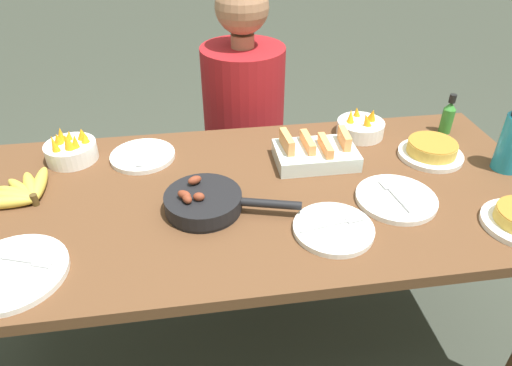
# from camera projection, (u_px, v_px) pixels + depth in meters

# --- Properties ---
(ground_plane) EXTENTS (14.00, 14.00, 0.00)m
(ground_plane) POSITION_uv_depth(u_px,v_px,m) (256.00, 340.00, 1.78)
(ground_plane) COLOR #383D33
(dining_table) EXTENTS (1.77, 0.82, 0.71)m
(dining_table) POSITION_uv_depth(u_px,v_px,m) (256.00, 215.00, 1.42)
(dining_table) COLOR brown
(dining_table) RESTS_ON ground_plane
(banana_bunch) EXTENTS (0.20, 0.20, 0.04)m
(banana_bunch) POSITION_uv_depth(u_px,v_px,m) (20.00, 193.00, 1.33)
(banana_bunch) COLOR gold
(banana_bunch) RESTS_ON dining_table
(melon_tray) EXTENTS (0.26, 0.17, 0.10)m
(melon_tray) POSITION_uv_depth(u_px,v_px,m) (315.00, 153.00, 1.49)
(melon_tray) COLOR silver
(melon_tray) RESTS_ON dining_table
(skillet) EXTENTS (0.38, 0.22, 0.08)m
(skillet) POSITION_uv_depth(u_px,v_px,m) (205.00, 202.00, 1.28)
(skillet) COLOR black
(skillet) RESTS_ON dining_table
(frittata_plate_center) EXTENTS (0.21, 0.21, 0.06)m
(frittata_plate_center) POSITION_uv_depth(u_px,v_px,m) (431.00, 150.00, 1.52)
(frittata_plate_center) COLOR white
(frittata_plate_center) RESTS_ON dining_table
(empty_plate_near_front) EXTENTS (0.23, 0.23, 0.02)m
(empty_plate_near_front) POSITION_uv_depth(u_px,v_px,m) (396.00, 199.00, 1.33)
(empty_plate_near_front) COLOR white
(empty_plate_near_front) RESTS_ON dining_table
(empty_plate_far_left) EXTENTS (0.26, 0.26, 0.02)m
(empty_plate_far_left) POSITION_uv_depth(u_px,v_px,m) (12.00, 273.00, 1.08)
(empty_plate_far_left) COLOR white
(empty_plate_far_left) RESTS_ON dining_table
(empty_plate_far_right) EXTENTS (0.21, 0.21, 0.02)m
(empty_plate_far_right) POSITION_uv_depth(u_px,v_px,m) (143.00, 156.00, 1.52)
(empty_plate_far_right) COLOR white
(empty_plate_far_right) RESTS_ON dining_table
(empty_plate_mid_edge) EXTENTS (0.22, 0.22, 0.02)m
(empty_plate_mid_edge) POSITION_uv_depth(u_px,v_px,m) (333.00, 229.00, 1.22)
(empty_plate_mid_edge) COLOR white
(empty_plate_mid_edge) RESTS_ON dining_table
(fruit_bowl_mango) EXTENTS (0.17, 0.17, 0.11)m
(fruit_bowl_mango) POSITION_uv_depth(u_px,v_px,m) (71.00, 149.00, 1.50)
(fruit_bowl_mango) COLOR white
(fruit_bowl_mango) RESTS_ON dining_table
(fruit_bowl_citrus) EXTENTS (0.17, 0.17, 0.10)m
(fruit_bowl_citrus) POSITION_uv_depth(u_px,v_px,m) (361.00, 127.00, 1.64)
(fruit_bowl_citrus) COLOR white
(fruit_bowl_citrus) RESTS_ON dining_table
(hot_sauce_bottle) EXTENTS (0.04, 0.04, 0.15)m
(hot_sauce_bottle) POSITION_uv_depth(u_px,v_px,m) (448.00, 116.00, 1.64)
(hot_sauce_bottle) COLOR #337F2D
(hot_sauce_bottle) RESTS_ON dining_table
(person_figure) EXTENTS (0.38, 0.38, 1.19)m
(person_figure) POSITION_uv_depth(u_px,v_px,m) (244.00, 145.00, 2.05)
(person_figure) COLOR black
(person_figure) RESTS_ON ground_plane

